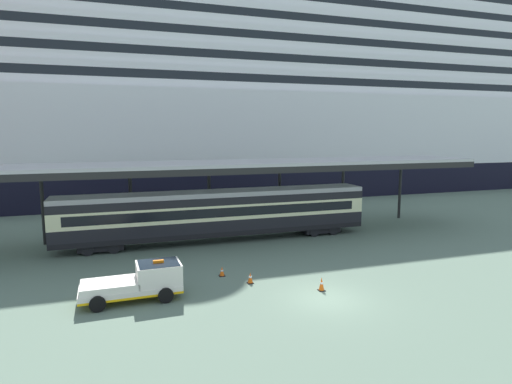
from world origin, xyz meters
The scene contains 8 objects.
ground_plane centered at (0.00, 0.00, 0.00)m, with size 400.00×400.00×0.00m, color #596E5C.
cruise_ship centered at (7.12, 46.17, 13.52)m, with size 157.10×31.40×40.35m.
platform_canopy centered at (-2.69, 14.08, 6.11)m, with size 46.28×6.38×6.39m.
train_carriage centered at (-2.69, 13.64, 2.31)m, with size 24.89×2.81×4.11m.
service_truck centered at (-9.36, 3.14, 0.99)m, with size 5.25×2.35×2.02m.
traffic_cone_near centered at (-4.43, 5.27, 0.30)m, with size 0.36×0.36×0.61m.
traffic_cone_mid centered at (0.28, 1.15, 0.38)m, with size 0.36×0.36×0.78m.
traffic_cone_far centered at (-3.15, 3.53, 0.33)m, with size 0.36×0.36×0.67m.
Camera 1 is at (-10.37, -19.37, 8.83)m, focal length 29.90 mm.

